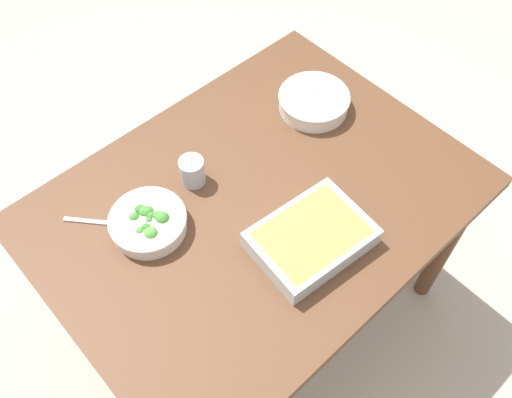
% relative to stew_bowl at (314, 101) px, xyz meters
% --- Properties ---
extents(ground_plane, '(6.00, 6.00, 0.00)m').
position_rel_stew_bowl_xyz_m(ground_plane, '(0.37, 0.14, -0.77)').
color(ground_plane, '#B2A899').
extents(dining_table, '(1.20, 0.90, 0.74)m').
position_rel_stew_bowl_xyz_m(dining_table, '(0.37, 0.14, -0.12)').
color(dining_table, brown).
rests_on(dining_table, ground_plane).
extents(stew_bowl, '(0.23, 0.23, 0.06)m').
position_rel_stew_bowl_xyz_m(stew_bowl, '(0.00, 0.00, 0.00)').
color(stew_bowl, white).
rests_on(stew_bowl, dining_table).
extents(broccoli_bowl, '(0.21, 0.21, 0.07)m').
position_rel_stew_bowl_xyz_m(broccoli_bowl, '(0.65, 0.01, -0.00)').
color(broccoli_bowl, white).
rests_on(broccoli_bowl, dining_table).
extents(baking_dish, '(0.32, 0.25, 0.06)m').
position_rel_stew_bowl_xyz_m(baking_dish, '(0.36, 0.34, 0.00)').
color(baking_dish, silver).
rests_on(baking_dish, dining_table).
extents(drink_cup, '(0.07, 0.07, 0.08)m').
position_rel_stew_bowl_xyz_m(drink_cup, '(0.46, -0.03, 0.01)').
color(drink_cup, '#B2BCC6').
rests_on(drink_cup, dining_table).
extents(spoon_by_stew, '(0.17, 0.09, 0.01)m').
position_rel_stew_bowl_xyz_m(spoon_by_stew, '(0.04, 0.02, -0.03)').
color(spoon_by_stew, silver).
rests_on(spoon_by_stew, dining_table).
extents(spoon_by_broccoli, '(0.13, 0.14, 0.01)m').
position_rel_stew_bowl_xyz_m(spoon_by_broccoli, '(0.73, -0.08, -0.03)').
color(spoon_by_broccoli, silver).
rests_on(spoon_by_broccoli, dining_table).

